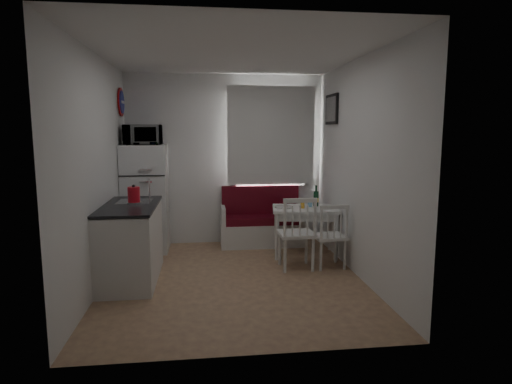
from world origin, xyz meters
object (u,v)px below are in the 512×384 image
chair_right (331,229)px  kettle (134,195)px  bench (261,226)px  wine_bottle (316,196)px  kitchen_counter (131,242)px  microwave (143,135)px  fridge (146,198)px  dining_table (305,213)px  chair_left (298,226)px

chair_right → kettle: bearing=176.9°
bench → wine_bottle: size_ratio=4.21×
kitchen_counter → microwave: 1.72m
fridge → kitchen_counter: bearing=-90.9°
fridge → wine_bottle: bearing=-9.3°
chair_right → wine_bottle: wine_bottle is taller
microwave → chair_right: bearing=-24.5°
dining_table → chair_left: bearing=-102.2°
bench → kettle: size_ratio=5.67×
dining_table → fridge: bearing=175.8°
chair_right → fridge: fridge is taller
bench → chair_left: bearing=-77.3°
fridge → microwave: 0.92m
dining_table → microwave: size_ratio=1.93×
chair_right → fridge: size_ratio=0.29×
fridge → microwave: (0.00, -0.05, 0.92)m
bench → chair_right: 1.47m
chair_right → wine_bottle: size_ratio=1.50×
dining_table → wine_bottle: 0.31m
fridge → chair_left: bearing=-30.2°
kitchen_counter → bench: size_ratio=1.05×
chair_right → microwave: 2.92m
microwave → wine_bottle: 2.60m
dining_table → wine_bottle: (0.18, 0.10, 0.23)m
chair_left → chair_right: size_ratio=1.12×
chair_right → kettle: size_ratio=2.03×
chair_left → bench: bearing=101.8°
wine_bottle → chair_left: bearing=-119.3°
chair_left → microwave: microwave is taller
fridge → microwave: size_ratio=3.03×
chair_right → kitchen_counter: bearing=177.4°
wine_bottle → bench: bearing=144.6°
fridge → dining_table: bearing=-12.5°
kitchen_counter → wine_bottle: kitchen_counter is taller
chair_right → wine_bottle: bearing=85.3°
kitchen_counter → chair_left: 2.03m
dining_table → microwave: (-2.25, 0.45, 1.09)m
bench → dining_table: bench is taller
kitchen_counter → dining_table: (2.27, 0.74, 0.15)m
chair_left → chair_right: chair_left is taller
bench → kettle: kettle is taller
kitchen_counter → kettle: kitchen_counter is taller
kitchen_counter → kettle: (0.05, 0.02, 0.56)m
chair_left → kettle: size_ratio=2.26×
chair_left → fridge: fridge is taller
fridge → wine_bottle: 2.46m
kitchen_counter → dining_table: bearing=18.2°
chair_right → bench: bearing=114.9°
chair_left → wine_bottle: 0.91m
dining_table → kettle: (-2.22, -0.72, 0.41)m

